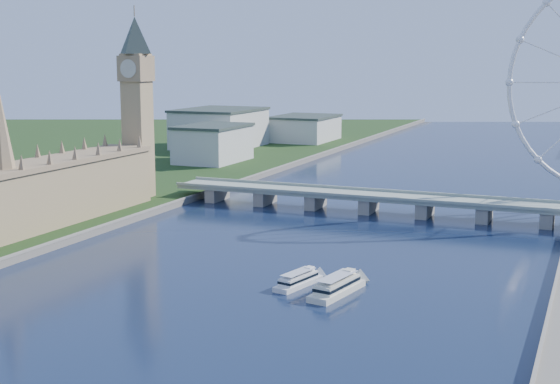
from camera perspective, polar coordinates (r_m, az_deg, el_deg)
The scene contains 6 objects.
parliament_range at distance 361.44m, azimuth -19.55°, elevation -0.70°, with size 24.00×200.00×70.00m.
big_ben at distance 442.07m, azimuth -10.46°, elevation 7.79°, with size 20.02×20.02×110.00m.
westminster_bridge at distance 415.21m, azimuth 6.52°, elevation -0.56°, with size 220.00×22.00×9.50m.
city_skyline at distance 660.08m, azimuth 16.15°, elevation 3.84°, with size 505.00×280.00×32.00m.
tour_boat_near at distance 281.26m, azimuth 1.34°, elevation -6.89°, with size 6.65×26.20×5.75m, color silver, non-canonical shape.
tour_boat_far at distance 272.62m, azimuth 4.18°, elevation -7.45°, with size 8.11×31.64×7.01m, color beige, non-canonical shape.
Camera 1 is at (112.18, -92.87, 80.53)m, focal length 50.00 mm.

